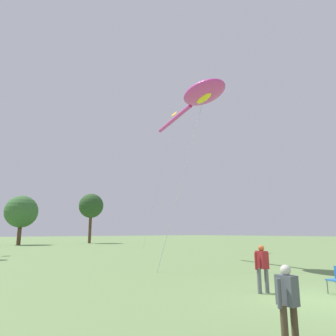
# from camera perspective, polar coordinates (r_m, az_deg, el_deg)

# --- Properties ---
(ground_plane) EXTENTS (300.00, 300.00, 0.00)m
(ground_plane) POSITION_cam_1_polar(r_m,az_deg,el_deg) (10.92, 26.22, -20.93)
(ground_plane) COLOR #66844C
(big_show_kite) EXTENTS (5.88, 9.40, 10.90)m
(big_show_kite) POSITION_cam_1_polar(r_m,az_deg,el_deg) (20.38, 6.11, 13.10)
(big_show_kite) COLOR #CC3899
(big_show_kite) RESTS_ON ground
(person_redhead_woman) EXTENTS (0.50, 0.38, 1.39)m
(person_redhead_woman) POSITION_cam_1_polar(r_m,az_deg,el_deg) (6.29, 21.09, -21.56)
(person_redhead_woman) COLOR #473828
(person_redhead_woman) RESTS_ON ground
(person_short_left) EXTENTS (0.53, 0.45, 1.54)m
(person_short_left) POSITION_cam_1_polar(r_m,az_deg,el_deg) (11.29, 16.87, -16.65)
(person_short_left) COLOR slate
(person_short_left) RESTS_ON ground
(small_kite_triangle_green) EXTENTS (2.86, 2.73, 15.63)m
(small_kite_triangle_green) POSITION_cam_1_polar(r_m,az_deg,el_deg) (35.71, 0.70, 7.89)
(small_kite_triangle_green) COLOR orange
(small_kite_triangle_green) RESTS_ON ground
(tree_oak_left) EXTENTS (5.12, 5.12, 7.80)m
(tree_oak_left) POSITION_cam_1_polar(r_m,az_deg,el_deg) (55.75, -25.30, -7.25)
(tree_oak_left) COLOR #513823
(tree_oak_left) RESTS_ON ground
(tree_oak_right) EXTENTS (4.48, 4.48, 9.02)m
(tree_oak_right) POSITION_cam_1_polar(r_m,az_deg,el_deg) (59.76, -13.92, -6.79)
(tree_oak_right) COLOR #513823
(tree_oak_right) RESTS_ON ground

